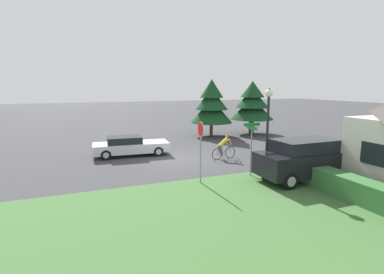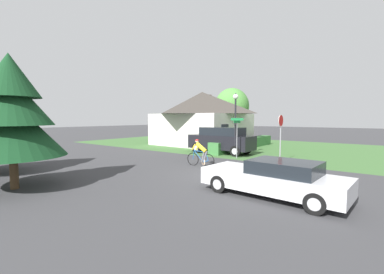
# 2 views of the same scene
# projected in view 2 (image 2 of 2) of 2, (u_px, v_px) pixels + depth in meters

# --- Properties ---
(ground_plane) EXTENTS (140.00, 140.00, 0.00)m
(ground_plane) POSITION_uv_depth(u_px,v_px,m) (231.00, 176.00, 11.82)
(ground_plane) COLOR #38383A
(grass_verge_right) EXTENTS (16.00, 36.00, 0.01)m
(grass_verge_right) POSITION_uv_depth(u_px,v_px,m) (256.00, 146.00, 23.89)
(grass_verge_right) COLOR #3D6633
(grass_verge_right) RESTS_ON ground
(cottage_house) EXTENTS (8.20, 8.56, 5.26)m
(cottage_house) POSITION_uv_depth(u_px,v_px,m) (202.00, 117.00, 25.81)
(cottage_house) COLOR beige
(cottage_house) RESTS_ON ground
(hedge_row) EXTENTS (10.15, 0.90, 0.89)m
(hedge_row) POSITION_uv_depth(u_px,v_px,m) (245.00, 144.00, 22.23)
(hedge_row) COLOR #387038
(hedge_row) RESTS_ON ground
(sedan_left_lane) EXTENTS (2.07, 4.83, 1.26)m
(sedan_left_lane) POSITION_uv_depth(u_px,v_px,m) (274.00, 178.00, 8.61)
(sedan_left_lane) COLOR silver
(sedan_left_lane) RESTS_ON ground
(cyclist) EXTENTS (0.44, 1.69, 1.50)m
(cyclist) POSITION_uv_depth(u_px,v_px,m) (201.00, 153.00, 14.14)
(cyclist) COLOR black
(cyclist) RESTS_ON ground
(parked_suv_right) EXTENTS (1.99, 4.85, 1.96)m
(parked_suv_right) POSITION_uv_depth(u_px,v_px,m) (221.00, 140.00, 19.21)
(parked_suv_right) COLOR black
(parked_suv_right) RESTS_ON ground
(stop_sign) EXTENTS (0.71, 0.07, 2.85)m
(stop_sign) POSITION_uv_depth(u_px,v_px,m) (281.00, 129.00, 15.10)
(stop_sign) COLOR gray
(stop_sign) RESTS_ON ground
(street_lamp) EXTENTS (0.36, 0.36, 4.35)m
(street_lamp) POSITION_uv_depth(u_px,v_px,m) (235.00, 112.00, 17.37)
(street_lamp) COLOR black
(street_lamp) RESTS_ON ground
(street_name_sign) EXTENTS (0.90, 0.90, 2.65)m
(street_name_sign) POSITION_uv_depth(u_px,v_px,m) (237.00, 131.00, 16.69)
(street_name_sign) COLOR gray
(street_name_sign) RESTS_ON ground
(conifer_tall_near) EXTENTS (3.69, 3.69, 5.02)m
(conifer_tall_near) POSITION_uv_depth(u_px,v_px,m) (11.00, 113.00, 9.43)
(conifer_tall_near) COLOR #4C3823
(conifer_tall_near) RESTS_ON ground
(deciduous_tree_right) EXTENTS (4.01, 4.01, 6.18)m
(deciduous_tree_right) POSITION_uv_depth(u_px,v_px,m) (232.00, 106.00, 30.35)
(deciduous_tree_right) COLOR #4C3823
(deciduous_tree_right) RESTS_ON ground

